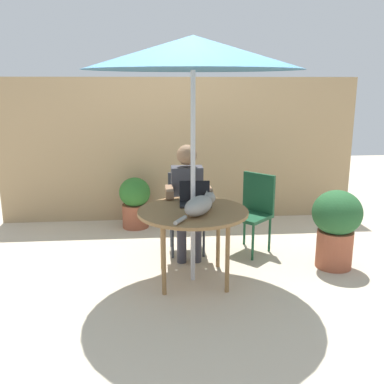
{
  "coord_description": "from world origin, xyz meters",
  "views": [
    {
      "loc": [
        -0.36,
        -3.95,
        1.87
      ],
      "look_at": [
        0.0,
        0.1,
        0.85
      ],
      "focal_mm": 41.37,
      "sensor_mm": 36.0,
      "label": 1
    }
  ],
  "objects_px": {
    "chair_occupied": "(186,206)",
    "person_seated": "(187,195)",
    "laptop": "(195,197)",
    "potted_plant_near_fence": "(336,224)",
    "patio_table": "(193,216)",
    "potted_plant_by_chair": "(135,201)",
    "chair_empty": "(254,207)",
    "cat": "(200,205)",
    "patio_umbrella": "(193,53)"
  },
  "relations": [
    {
      "from": "chair_occupied",
      "to": "person_seated",
      "type": "bearing_deg",
      "value": -90.0
    },
    {
      "from": "laptop",
      "to": "potted_plant_near_fence",
      "type": "relative_size",
      "value": 0.38
    },
    {
      "from": "patio_table",
      "to": "potted_plant_by_chair",
      "type": "relative_size",
      "value": 1.56
    },
    {
      "from": "chair_empty",
      "to": "cat",
      "type": "xyz_separation_m",
      "value": [
        -0.7,
        -0.85,
        0.27
      ]
    },
    {
      "from": "chair_occupied",
      "to": "laptop",
      "type": "height_order",
      "value": "laptop"
    },
    {
      "from": "laptop",
      "to": "potted_plant_near_fence",
      "type": "distance_m",
      "value": 1.47
    },
    {
      "from": "patio_umbrella",
      "to": "chair_empty",
      "type": "bearing_deg",
      "value": 44.01
    },
    {
      "from": "patio_table",
      "to": "potted_plant_near_fence",
      "type": "height_order",
      "value": "potted_plant_near_fence"
    },
    {
      "from": "patio_umbrella",
      "to": "cat",
      "type": "distance_m",
      "value": 1.33
    },
    {
      "from": "patio_table",
      "to": "laptop",
      "type": "distance_m",
      "value": 0.26
    },
    {
      "from": "laptop",
      "to": "potted_plant_near_fence",
      "type": "bearing_deg",
      "value": -1.77
    },
    {
      "from": "patio_umbrella",
      "to": "potted_plant_by_chair",
      "type": "xyz_separation_m",
      "value": [
        -0.61,
        1.66,
        -1.75
      ]
    },
    {
      "from": "person_seated",
      "to": "chair_occupied",
      "type": "bearing_deg",
      "value": 90.0
    },
    {
      "from": "potted_plant_near_fence",
      "to": "person_seated",
      "type": "bearing_deg",
      "value": 161.96
    },
    {
      "from": "chair_empty",
      "to": "laptop",
      "type": "height_order",
      "value": "laptop"
    },
    {
      "from": "laptop",
      "to": "potted_plant_by_chair",
      "type": "height_order",
      "value": "laptop"
    },
    {
      "from": "patio_umbrella",
      "to": "potted_plant_by_chair",
      "type": "height_order",
      "value": "patio_umbrella"
    },
    {
      "from": "patio_umbrella",
      "to": "laptop",
      "type": "relative_size",
      "value": 7.25
    },
    {
      "from": "chair_empty",
      "to": "potted_plant_near_fence",
      "type": "height_order",
      "value": "chair_empty"
    },
    {
      "from": "chair_empty",
      "to": "potted_plant_by_chair",
      "type": "bearing_deg",
      "value": 145.39
    },
    {
      "from": "patio_umbrella",
      "to": "potted_plant_by_chair",
      "type": "bearing_deg",
      "value": 110.19
    },
    {
      "from": "chair_empty",
      "to": "person_seated",
      "type": "bearing_deg",
      "value": -175.47
    },
    {
      "from": "chair_occupied",
      "to": "potted_plant_by_chair",
      "type": "height_order",
      "value": "chair_occupied"
    },
    {
      "from": "cat",
      "to": "person_seated",
      "type": "bearing_deg",
      "value": 93.63
    },
    {
      "from": "patio_table",
      "to": "person_seated",
      "type": "bearing_deg",
      "value": 90.0
    },
    {
      "from": "patio_umbrella",
      "to": "person_seated",
      "type": "height_order",
      "value": "patio_umbrella"
    },
    {
      "from": "potted_plant_near_fence",
      "to": "patio_umbrella",
      "type": "bearing_deg",
      "value": -173.06
    },
    {
      "from": "person_seated",
      "to": "cat",
      "type": "height_order",
      "value": "person_seated"
    },
    {
      "from": "patio_umbrella",
      "to": "patio_table",
      "type": "bearing_deg",
      "value": 0.0
    },
    {
      "from": "patio_umbrella",
      "to": "laptop",
      "type": "xyz_separation_m",
      "value": [
        0.04,
        0.22,
        -1.34
      ]
    },
    {
      "from": "chair_occupied",
      "to": "potted_plant_by_chair",
      "type": "relative_size",
      "value": 1.31
    },
    {
      "from": "patio_table",
      "to": "chair_occupied",
      "type": "bearing_deg",
      "value": 90.0
    },
    {
      "from": "patio_table",
      "to": "cat",
      "type": "relative_size",
      "value": 1.89
    },
    {
      "from": "patio_umbrella",
      "to": "potted_plant_near_fence",
      "type": "relative_size",
      "value": 2.77
    },
    {
      "from": "potted_plant_by_chair",
      "to": "cat",
      "type": "bearing_deg",
      "value": -69.77
    },
    {
      "from": "chair_empty",
      "to": "potted_plant_by_chair",
      "type": "distance_m",
      "value": 1.65
    },
    {
      "from": "patio_table",
      "to": "laptop",
      "type": "xyz_separation_m",
      "value": [
        0.04,
        0.22,
        0.12
      ]
    },
    {
      "from": "patio_table",
      "to": "laptop",
      "type": "relative_size",
      "value": 3.34
    },
    {
      "from": "patio_umbrella",
      "to": "chair_occupied",
      "type": "distance_m",
      "value": 1.79
    },
    {
      "from": "potted_plant_by_chair",
      "to": "potted_plant_near_fence",
      "type": "bearing_deg",
      "value": -35.26
    },
    {
      "from": "person_seated",
      "to": "patio_umbrella",
      "type": "bearing_deg",
      "value": -90.0
    },
    {
      "from": "person_seated",
      "to": "laptop",
      "type": "xyz_separation_m",
      "value": [
        0.04,
        -0.44,
        0.08
      ]
    },
    {
      "from": "laptop",
      "to": "chair_occupied",
      "type": "bearing_deg",
      "value": 93.8
    },
    {
      "from": "patio_table",
      "to": "patio_umbrella",
      "type": "distance_m",
      "value": 1.46
    },
    {
      "from": "cat",
      "to": "chair_occupied",
      "type": "bearing_deg",
      "value": 93.04
    },
    {
      "from": "person_seated",
      "to": "cat",
      "type": "distance_m",
      "value": 0.8
    },
    {
      "from": "chair_empty",
      "to": "laptop",
      "type": "bearing_deg",
      "value": -144.92
    },
    {
      "from": "patio_table",
      "to": "chair_empty",
      "type": "relative_size",
      "value": 1.18
    },
    {
      "from": "potted_plant_near_fence",
      "to": "patio_table",
      "type": "bearing_deg",
      "value": -173.06
    },
    {
      "from": "laptop",
      "to": "potted_plant_by_chair",
      "type": "distance_m",
      "value": 1.62
    }
  ]
}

